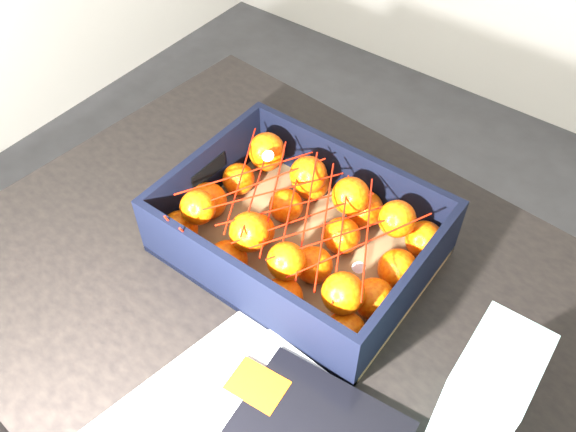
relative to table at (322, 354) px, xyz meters
The scene contains 6 objects.
room_shell 0.61m from the table, 27.65° to the right, with size 3.54×3.54×2.50m.
table is the anchor object (origin of this frame).
produce_crate 0.19m from the table, 142.19° to the left, with size 0.40×0.30×0.12m.
clementine_heap 0.21m from the table, 141.17° to the left, with size 0.39×0.28×0.11m.
mesh_net 0.24m from the table, 147.65° to the left, with size 0.34×0.27×0.09m.
retail_carton 0.31m from the table, ahead, with size 0.08×0.12×0.18m, color white.
Camera 1 is at (0.12, -0.35, 1.51)m, focal length 37.49 mm.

